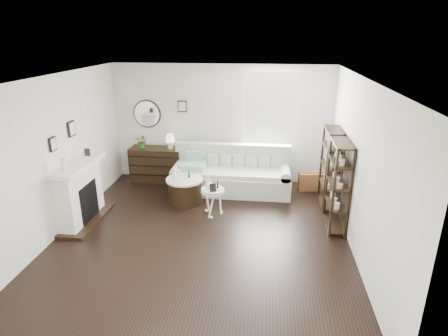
# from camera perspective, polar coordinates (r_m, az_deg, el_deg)

# --- Properties ---
(room) EXTENTS (5.50, 5.50, 5.50)m
(room) POSITION_cam_1_polar(r_m,az_deg,el_deg) (8.52, 4.51, 8.09)
(room) COLOR black
(room) RESTS_ON ground
(fireplace) EXTENTS (0.50, 1.40, 1.84)m
(fireplace) POSITION_cam_1_polar(r_m,az_deg,el_deg) (7.38, -21.08, -3.79)
(fireplace) COLOR white
(fireplace) RESTS_ON ground
(shelf_unit_far) EXTENTS (0.30, 0.80, 1.60)m
(shelf_unit_far) POSITION_cam_1_polar(r_m,az_deg,el_deg) (7.72, 15.88, -0.03)
(shelf_unit_far) COLOR black
(shelf_unit_far) RESTS_ON ground
(shelf_unit_near) EXTENTS (0.30, 0.80, 1.60)m
(shelf_unit_near) POSITION_cam_1_polar(r_m,az_deg,el_deg) (6.90, 16.94, -2.57)
(shelf_unit_near) COLOR black
(shelf_unit_near) RESTS_ON ground
(sofa) EXTENTS (2.58, 0.89, 1.00)m
(sofa) POSITION_cam_1_polar(r_m,az_deg,el_deg) (8.31, 1.14, -1.26)
(sofa) COLOR beige
(sofa) RESTS_ON ground
(quilt) EXTENTS (0.56, 0.46, 0.14)m
(quilt) POSITION_cam_1_polar(r_m,az_deg,el_deg) (8.22, -4.81, 0.33)
(quilt) COLOR #227D53
(quilt) RESTS_ON sofa
(suitcase) EXTENTS (0.63, 0.30, 0.41)m
(suitcase) POSITION_cam_1_polar(r_m,az_deg,el_deg) (8.59, 13.29, -2.02)
(suitcase) COLOR brown
(suitcase) RESTS_ON ground
(dresser) EXTENTS (1.21, 0.52, 0.81)m
(dresser) POSITION_cam_1_polar(r_m,az_deg,el_deg) (8.99, -10.18, 0.57)
(dresser) COLOR black
(dresser) RESTS_ON ground
(table_lamp) EXTENTS (0.26, 0.26, 0.35)m
(table_lamp) POSITION_cam_1_polar(r_m,az_deg,el_deg) (8.72, -8.19, 4.05)
(table_lamp) COLOR white
(table_lamp) RESTS_ON dresser
(potted_plant) EXTENTS (0.35, 0.32, 0.33)m
(potted_plant) POSITION_cam_1_polar(r_m,az_deg,el_deg) (8.87, -12.37, 3.99)
(potted_plant) COLOR #26611B
(potted_plant) RESTS_ON dresser
(drum_table) EXTENTS (0.76, 0.76, 0.53)m
(drum_table) POSITION_cam_1_polar(r_m,az_deg,el_deg) (7.79, -5.98, -3.40)
(drum_table) COLOR black
(drum_table) RESTS_ON ground
(pedestal_table) EXTENTS (0.45, 0.45, 0.54)m
(pedestal_table) POSITION_cam_1_polar(r_m,az_deg,el_deg) (7.13, -1.71, -3.57)
(pedestal_table) COLOR white
(pedestal_table) RESTS_ON ground
(eiffel_drum) EXTENTS (0.14, 0.14, 0.19)m
(eiffel_drum) POSITION_cam_1_polar(r_m,az_deg,el_deg) (7.69, -5.37, -0.84)
(eiffel_drum) COLOR black
(eiffel_drum) RESTS_ON drum_table
(bottle_drum) EXTENTS (0.07, 0.07, 0.29)m
(bottle_drum) POSITION_cam_1_polar(r_m,az_deg,el_deg) (7.61, -7.61, -0.77)
(bottle_drum) COLOR silver
(bottle_drum) RESTS_ON drum_table
(card_frame_drum) EXTENTS (0.15, 0.07, 0.19)m
(card_frame_drum) POSITION_cam_1_polar(r_m,az_deg,el_deg) (7.50, -6.78, -1.47)
(card_frame_drum) COLOR white
(card_frame_drum) RESTS_ON drum_table
(eiffel_ped) EXTENTS (0.13, 0.13, 0.19)m
(eiffel_ped) POSITION_cam_1_polar(r_m,az_deg,el_deg) (7.09, -0.98, -2.46)
(eiffel_ped) COLOR black
(eiffel_ped) RESTS_ON pedestal_table
(flask_ped) EXTENTS (0.14, 0.14, 0.26)m
(flask_ped) POSITION_cam_1_polar(r_m,az_deg,el_deg) (7.09, -2.33, -2.16)
(flask_ped) COLOR silver
(flask_ped) RESTS_ON pedestal_table
(card_frame_ped) EXTENTS (0.13, 0.08, 0.16)m
(card_frame_ped) POSITION_cam_1_polar(r_m,az_deg,el_deg) (6.97, -1.70, -3.02)
(card_frame_ped) COLOR black
(card_frame_ped) RESTS_ON pedestal_table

